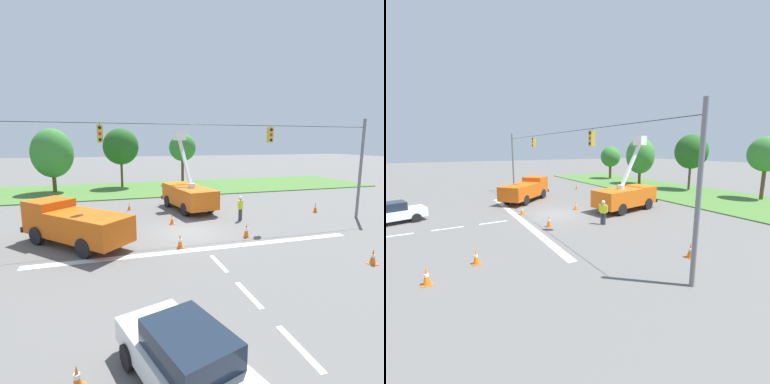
{
  "view_description": "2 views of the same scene",
  "coord_description": "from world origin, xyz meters",
  "views": [
    {
      "loc": [
        -4.92,
        -17.38,
        5.59
      ],
      "look_at": [
        0.39,
        0.63,
        2.43
      ],
      "focal_mm": 28.0,
      "sensor_mm": 36.0,
      "label": 1
    },
    {
      "loc": [
        19.05,
        -8.53,
        5.38
      ],
      "look_at": [
        -0.32,
        2.24,
        1.64
      ],
      "focal_mm": 24.0,
      "sensor_mm": 36.0,
      "label": 2
    }
  ],
  "objects": [
    {
      "name": "ground_plane",
      "position": [
        0.0,
        0.0,
        0.0
      ],
      "size": [
        200.0,
        200.0,
        0.0
      ],
      "primitive_type": "plane",
      "color": "#605E5B"
    },
    {
      "name": "grass_verge",
      "position": [
        0.0,
        18.0,
        0.05
      ],
      "size": [
        56.0,
        12.0,
        0.1
      ],
      "primitive_type": "cube",
      "color": "#477533",
      "rests_on": "ground"
    },
    {
      "name": "lane_markings",
      "position": [
        0.0,
        -4.59,
        0.0
      ],
      "size": [
        17.6,
        15.25,
        0.01
      ],
      "color": "silver",
      "rests_on": "ground"
    },
    {
      "name": "signal_gantry",
      "position": [
        0.05,
        -0.0,
        4.25
      ],
      "size": [
        26.2,
        0.33,
        7.2
      ],
      "color": "slate",
      "rests_on": "ground"
    },
    {
      "name": "tree_west",
      "position": [
        -10.26,
        18.42,
        4.34
      ],
      "size": [
        4.43,
        3.97,
        7.01
      ],
      "color": "brown",
      "rests_on": "ground"
    },
    {
      "name": "tree_centre",
      "position": [
        -2.85,
        20.18,
        5.01
      ],
      "size": [
        4.27,
        3.67,
        7.2
      ],
      "color": "brown",
      "rests_on": "ground"
    },
    {
      "name": "tree_east",
      "position": [
        5.18,
        21.38,
        4.81
      ],
      "size": [
        3.55,
        3.13,
        6.64
      ],
      "color": "brown",
      "rests_on": "ground"
    },
    {
      "name": "utility_truck_bucket_lift",
      "position": [
        1.62,
        5.99,
        1.35
      ],
      "size": [
        3.43,
        6.51,
        6.51
      ],
      "color": "orange",
      "rests_on": "ground"
    },
    {
      "name": "utility_truck_support_near",
      "position": [
        -6.64,
        -0.44,
        1.22
      ],
      "size": [
        6.21,
        6.41,
        2.31
      ],
      "color": "#D6560F",
      "rests_on": "ground"
    },
    {
      "name": "sedan_white",
      "position": [
        -3.35,
        -11.62,
        0.79
      ],
      "size": [
        2.95,
        4.63,
        1.56
      ],
      "color": "white",
      "rests_on": "ground"
    },
    {
      "name": "road_worker",
      "position": [
        4.33,
        1.72,
        1.0
      ],
      "size": [
        0.53,
        0.45,
        1.77
      ],
      "color": "#383842",
      "rests_on": "ground"
    },
    {
      "name": "traffic_cone_foreground_left",
      "position": [
        -0.6,
        2.14,
        0.34
      ],
      "size": [
        0.36,
        0.36,
        0.69
      ],
      "color": "orange",
      "rests_on": "ground"
    },
    {
      "name": "traffic_cone_mid_left",
      "position": [
        -1.21,
        -2.56,
        0.37
      ],
      "size": [
        0.36,
        0.36,
        0.75
      ],
      "color": "orange",
      "rests_on": "ground"
    },
    {
      "name": "traffic_cone_mid_right",
      "position": [
        -10.96,
        7.97,
        0.36
      ],
      "size": [
        0.36,
        0.36,
        0.73
      ],
      "color": "orange",
      "rests_on": "ground"
    },
    {
      "name": "traffic_cone_near_bucket",
      "position": [
        2.99,
        -1.92,
        0.41
      ],
      "size": [
        0.36,
        0.36,
        0.82
      ],
      "color": "orange",
      "rests_on": "ground"
    },
    {
      "name": "traffic_cone_lane_edge_a",
      "position": [
        11.18,
        2.27,
        0.38
      ],
      "size": [
        0.36,
        0.36,
        0.77
      ],
      "color": "orange",
      "rests_on": "ground"
    },
    {
      "name": "traffic_cone_lane_edge_b",
      "position": [
        6.77,
        -7.2,
        0.36
      ],
      "size": [
        0.36,
        0.36,
        0.73
      ],
      "color": "orange",
      "rests_on": "ground"
    },
    {
      "name": "traffic_cone_far_right",
      "position": [
        -5.73,
        -10.91,
        0.3
      ],
      "size": [
        0.36,
        0.36,
        0.63
      ],
      "color": "orange",
      "rests_on": "ground"
    },
    {
      "name": "traffic_cone_centre_line",
      "position": [
        -3.07,
        7.32,
        0.31
      ],
      "size": [
        0.36,
        0.36,
        0.64
      ],
      "color": "orange",
      "rests_on": "ground"
    }
  ]
}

